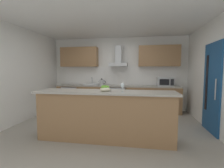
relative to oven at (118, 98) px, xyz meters
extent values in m
cube|color=gray|center=(-0.04, -1.65, -0.47)|extent=(5.83, 5.00, 0.02)
cube|color=white|center=(-0.04, -1.65, 2.15)|extent=(5.83, 5.00, 0.02)
cube|color=white|center=(-0.04, 0.41, 0.84)|extent=(5.83, 0.12, 2.60)
cube|color=white|center=(-2.51, -1.65, 0.84)|extent=(0.12, 5.00, 2.60)
cube|color=white|center=(2.43, -1.65, 0.84)|extent=(0.12, 5.00, 2.60)
cube|color=white|center=(-0.04, 0.33, 0.77)|extent=(4.10, 0.02, 0.66)
cube|color=olive|center=(-0.04, 0.03, -0.03)|extent=(4.25, 0.60, 0.86)
cube|color=#9E998E|center=(-0.04, 0.03, 0.42)|extent=(4.25, 0.60, 0.04)
cube|color=olive|center=(0.04, -2.42, 0.03)|extent=(2.71, 0.52, 0.97)
cube|color=#9E998E|center=(0.04, -2.42, 0.53)|extent=(2.81, 0.64, 0.04)
cube|color=olive|center=(-1.46, 0.18, 1.45)|extent=(1.36, 0.32, 0.70)
cube|color=olive|center=(1.38, 0.18, 1.45)|extent=(1.36, 0.32, 0.70)
cube|color=navy|center=(2.36, -1.60, 0.56)|extent=(0.04, 0.85, 2.05)
cube|color=black|center=(2.33, -1.36, 0.67)|extent=(0.01, 0.11, 1.31)
cylinder|color=#B7BABC|center=(2.32, -1.87, 0.56)|extent=(0.03, 0.03, 0.45)
cube|color=slate|center=(0.00, 0.01, 0.00)|extent=(0.60, 0.56, 0.80)
cube|color=black|center=(0.00, -0.29, -0.06)|extent=(0.50, 0.02, 0.48)
cube|color=#B7BABC|center=(0.00, -0.29, 0.34)|extent=(0.54, 0.02, 0.09)
cylinder|color=#B7BABC|center=(0.00, -0.32, 0.18)|extent=(0.49, 0.02, 0.02)
cube|color=white|center=(-1.71, 0.01, -0.04)|extent=(0.58, 0.56, 0.85)
cube|color=silver|center=(-1.71, -0.28, -0.04)|extent=(0.55, 0.02, 0.80)
cylinder|color=#B7BABC|center=(-1.49, -0.30, 0.01)|extent=(0.02, 0.02, 0.38)
cube|color=#B7BABC|center=(1.58, -0.02, 0.59)|extent=(0.50, 0.36, 0.30)
cube|color=black|center=(1.52, -0.21, 0.59)|extent=(0.30, 0.02, 0.19)
cube|color=black|center=(1.76, -0.21, 0.59)|extent=(0.10, 0.01, 0.21)
cube|color=silver|center=(-0.96, 0.01, 0.46)|extent=(0.50, 0.40, 0.04)
cylinder|color=#B7BABC|center=(-0.96, 0.13, 0.57)|extent=(0.03, 0.03, 0.26)
cylinder|color=#B7BABC|center=(-0.96, 0.05, 0.69)|extent=(0.03, 0.16, 0.03)
cylinder|color=#B7BABC|center=(-0.57, -0.03, 0.54)|extent=(0.15, 0.15, 0.20)
sphere|color=black|center=(-0.57, -0.03, 0.65)|extent=(0.06, 0.06, 0.06)
cone|color=#B7BABC|center=(-0.67, -0.03, 0.58)|extent=(0.09, 0.04, 0.07)
torus|color=black|center=(-0.48, -0.03, 0.55)|extent=(0.11, 0.02, 0.11)
cube|color=#B7BABC|center=(0.00, 0.11, 1.16)|extent=(0.62, 0.45, 0.12)
cube|color=#B7BABC|center=(0.00, 0.16, 1.52)|extent=(0.22, 0.22, 0.60)
cylinder|color=silver|center=(0.41, -2.53, 0.55)|extent=(0.07, 0.07, 0.01)
cylinder|color=silver|center=(0.41, -2.53, 0.60)|extent=(0.01, 0.01, 0.09)
ellipsoid|color=silver|center=(0.41, -2.53, 0.68)|extent=(0.08, 0.08, 0.10)
ellipsoid|color=beige|center=(0.06, -2.46, 0.59)|extent=(0.22, 0.22, 0.09)
sphere|color=#66B233|center=(0.02, -2.48, 0.64)|extent=(0.08, 0.08, 0.08)
sphere|color=#66B233|center=(0.10, -2.43, 0.63)|extent=(0.06, 0.06, 0.06)
sphere|color=#66B233|center=(0.06, -2.46, 0.64)|extent=(0.08, 0.08, 0.08)
camera|label=1|loc=(0.71, -5.61, 0.97)|focal=26.14mm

